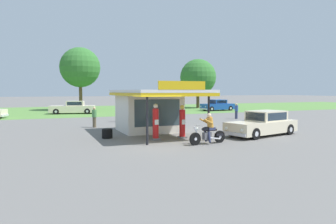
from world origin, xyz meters
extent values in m
plane|color=slate|center=(0.00, 0.00, 0.00)|extent=(300.00, 300.00, 0.00)
cube|color=#56843D|center=(0.00, 30.00, 0.00)|extent=(120.00, 24.00, 0.01)
cube|color=silver|center=(1.27, 5.29, 1.31)|extent=(3.74, 3.57, 2.63)
cube|color=#384C56|center=(1.27, 3.53, 1.37)|extent=(2.99, 0.05, 1.68)
cube|color=silver|center=(1.27, 3.61, 2.71)|extent=(4.44, 7.45, 0.16)
cube|color=gold|center=(1.27, 3.61, 2.53)|extent=(4.44, 7.45, 0.18)
cube|color=gold|center=(1.27, -0.09, 3.01)|extent=(2.62, 0.08, 0.44)
cylinder|color=black|center=(3.04, 0.28, 1.31)|extent=(0.12, 0.12, 2.63)
cylinder|color=black|center=(-0.50, 0.28, 1.31)|extent=(0.12, 0.12, 2.63)
cube|color=slate|center=(0.45, 1.64, 0.05)|extent=(0.44, 0.44, 0.10)
cylinder|color=red|center=(0.45, 1.64, 0.92)|extent=(0.34, 0.34, 1.65)
cube|color=white|center=(0.45, 1.46, 1.01)|extent=(0.22, 0.02, 0.28)
sphere|color=white|center=(0.45, 1.64, 1.89)|extent=(0.26, 0.26, 0.26)
cube|color=slate|center=(2.09, 1.64, 0.05)|extent=(0.44, 0.44, 0.10)
cylinder|color=red|center=(2.09, 1.64, 0.87)|extent=(0.34, 0.34, 1.54)
cube|color=white|center=(2.09, 1.46, 0.95)|extent=(0.22, 0.02, 0.28)
sphere|color=#EACC4C|center=(2.09, 1.64, 1.78)|extent=(0.26, 0.26, 0.26)
cylinder|color=black|center=(1.69, -0.74, 0.32)|extent=(0.65, 0.18, 0.64)
cylinder|color=silver|center=(1.69, -0.74, 0.32)|extent=(0.17, 0.14, 0.16)
cylinder|color=black|center=(3.24, -0.54, 0.32)|extent=(0.65, 0.18, 0.64)
cylinder|color=silver|center=(3.24, -0.54, 0.32)|extent=(0.17, 0.14, 0.16)
ellipsoid|color=black|center=(2.36, -0.65, 0.78)|extent=(0.59, 0.31, 0.24)
cube|color=#59595E|center=(2.41, -0.65, 0.42)|extent=(0.47, 0.29, 0.36)
cube|color=black|center=(2.71, -0.61, 0.72)|extent=(0.51, 0.32, 0.10)
cylinder|color=silver|center=(1.78, -0.72, 0.60)|extent=(0.37, 0.12, 0.71)
cylinder|color=silver|center=(1.90, -0.71, 0.98)|extent=(0.12, 0.70, 0.04)
sphere|color=silver|center=(1.80, -0.72, 0.82)|extent=(0.16, 0.16, 0.16)
cube|color=black|center=(3.19, -0.55, 0.44)|extent=(0.46, 0.23, 0.12)
cylinder|color=silver|center=(2.83, -0.73, 0.28)|extent=(0.71, 0.17, 0.18)
cube|color=#2D3351|center=(2.64, -0.62, 0.78)|extent=(0.44, 0.39, 0.14)
cylinder|color=#2D3351|center=(2.46, -0.80, 0.38)|extent=(0.15, 0.24, 0.56)
cylinder|color=#2D3351|center=(2.42, -0.48, 0.38)|extent=(0.15, 0.24, 0.56)
cylinder|color=gold|center=(2.60, -0.62, 1.09)|extent=(0.45, 0.37, 0.60)
sphere|color=beige|center=(2.54, -0.63, 1.47)|extent=(0.22, 0.22, 0.22)
cylinder|color=gold|center=(2.39, -0.85, 1.18)|extent=(0.54, 0.16, 0.31)
cylinder|color=gold|center=(2.34, -0.45, 1.18)|extent=(0.54, 0.16, 0.31)
cube|color=beige|center=(7.02, 0.73, 0.53)|extent=(5.19, 2.89, 0.71)
cube|color=beige|center=(7.46, 0.84, 1.19)|extent=(2.53, 2.06, 0.61)
cube|color=#283847|center=(6.40, 0.58, 1.19)|extent=(0.36, 1.38, 0.49)
cube|color=#283847|center=(7.64, 0.08, 1.19)|extent=(1.85, 0.47, 0.46)
cube|color=#283847|center=(7.28, 1.59, 1.19)|extent=(1.85, 0.47, 0.46)
cube|color=silver|center=(4.61, 0.16, 0.30)|extent=(0.51, 1.69, 0.18)
cube|color=silver|center=(9.44, 1.31, 0.30)|extent=(0.51, 1.69, 0.18)
sphere|color=white|center=(4.73, -0.41, 0.57)|extent=(0.18, 0.18, 0.18)
sphere|color=white|center=(4.47, 0.72, 0.57)|extent=(0.18, 0.18, 0.18)
cylinder|color=black|center=(5.60, -0.47, 0.33)|extent=(0.69, 0.35, 0.66)
cylinder|color=silver|center=(5.60, -0.47, 0.33)|extent=(0.34, 0.28, 0.30)
cylinder|color=black|center=(5.21, 1.16, 0.33)|extent=(0.69, 0.35, 0.66)
cylinder|color=silver|center=(5.21, 1.16, 0.33)|extent=(0.34, 0.28, 0.30)
cylinder|color=black|center=(8.84, 0.30, 0.33)|extent=(0.69, 0.35, 0.66)
cylinder|color=silver|center=(8.84, 0.30, 0.33)|extent=(0.34, 0.28, 0.30)
cylinder|color=black|center=(8.45, 1.94, 0.33)|extent=(0.69, 0.35, 0.66)
cylinder|color=silver|center=(8.45, 1.94, 0.33)|extent=(0.34, 0.28, 0.30)
cube|color=#B7B7BC|center=(6.75, 22.52, 0.53)|extent=(5.48, 2.79, 0.71)
cube|color=#B7B7BC|center=(6.52, 22.48, 1.14)|extent=(2.32, 2.00, 0.51)
cube|color=#283847|center=(7.51, 22.66, 1.14)|extent=(0.30, 1.45, 0.41)
cube|color=#283847|center=(6.38, 23.28, 1.14)|extent=(1.73, 0.34, 0.39)
cube|color=#283847|center=(6.67, 21.68, 1.14)|extent=(1.73, 0.34, 0.39)
cube|color=silver|center=(9.35, 23.00, 0.30)|extent=(0.44, 1.78, 0.18)
cube|color=silver|center=(4.15, 22.05, 0.30)|extent=(0.44, 1.78, 0.18)
sphere|color=white|center=(9.25, 23.59, 0.57)|extent=(0.18, 0.18, 0.18)
sphere|color=white|center=(9.47, 22.41, 0.57)|extent=(0.18, 0.18, 0.18)
cylinder|color=black|center=(8.34, 23.71, 0.33)|extent=(0.69, 0.32, 0.66)
cylinder|color=silver|center=(8.34, 23.71, 0.33)|extent=(0.33, 0.27, 0.30)
cylinder|color=black|center=(8.65, 21.97, 0.33)|extent=(0.69, 0.32, 0.66)
cylinder|color=silver|center=(8.65, 21.97, 0.33)|extent=(0.33, 0.27, 0.30)
cylinder|color=black|center=(4.84, 23.07, 0.33)|extent=(0.69, 0.32, 0.66)
cylinder|color=silver|center=(4.84, 23.07, 0.33)|extent=(0.33, 0.27, 0.30)
cylinder|color=black|center=(5.16, 21.34, 0.33)|extent=(0.69, 0.32, 0.66)
cylinder|color=silver|center=(5.16, 21.34, 0.33)|extent=(0.33, 0.27, 0.30)
cube|color=beige|center=(-2.01, 23.88, 0.57)|extent=(5.49, 3.01, 0.79)
cube|color=beige|center=(-1.71, 23.81, 1.25)|extent=(2.31, 2.09, 0.56)
cube|color=#283847|center=(-2.66, 24.02, 1.25)|extent=(0.37, 1.47, 0.45)
cube|color=#283847|center=(-1.89, 23.00, 1.25)|extent=(1.66, 0.40, 0.43)
cube|color=#283847|center=(-1.53, 24.62, 1.25)|extent=(1.66, 0.40, 0.43)
cube|color=silver|center=(-4.57, 24.45, 0.30)|extent=(0.52, 1.81, 0.18)
cube|color=silver|center=(0.55, 23.30, 0.30)|extent=(0.52, 1.81, 0.18)
sphere|color=white|center=(-4.72, 23.86, 0.61)|extent=(0.18, 0.18, 0.18)
sphere|color=white|center=(-4.45, 25.06, 0.61)|extent=(0.18, 0.18, 0.18)
cylinder|color=black|center=(-3.93, 23.39, 0.33)|extent=(0.69, 0.34, 0.66)
cylinder|color=silver|center=(-3.93, 23.39, 0.33)|extent=(0.34, 0.28, 0.30)
cylinder|color=black|center=(-3.53, 25.14, 0.33)|extent=(0.69, 0.34, 0.66)
cylinder|color=silver|center=(-3.53, 25.14, 0.33)|extent=(0.34, 0.28, 0.30)
cylinder|color=black|center=(-0.48, 22.61, 0.33)|extent=(0.69, 0.34, 0.66)
cylinder|color=silver|center=(-0.48, 22.61, 0.33)|extent=(0.34, 0.28, 0.30)
cylinder|color=black|center=(-0.09, 24.37, 0.33)|extent=(0.69, 0.34, 0.66)
cylinder|color=silver|center=(-0.09, 24.37, 0.33)|extent=(0.34, 0.28, 0.30)
cube|color=silver|center=(-8.89, 20.10, 0.30)|extent=(0.58, 1.64, 0.18)
cylinder|color=black|center=(-9.43, 21.11, 0.33)|extent=(0.69, 0.38, 0.66)
cylinder|color=silver|center=(-9.43, 21.11, 0.33)|extent=(0.35, 0.29, 0.30)
cube|color=#19479E|center=(17.22, 22.29, 0.57)|extent=(4.77, 2.17, 0.78)
cube|color=#19479E|center=(17.36, 22.30, 1.25)|extent=(2.01, 1.75, 0.57)
cube|color=#283847|center=(16.43, 22.23, 1.25)|extent=(0.14, 1.44, 0.46)
cube|color=#283847|center=(17.41, 21.50, 1.25)|extent=(1.61, 0.15, 0.43)
cube|color=#283847|center=(17.30, 23.09, 1.25)|extent=(1.61, 0.15, 0.43)
cube|color=silver|center=(14.87, 22.12, 0.30)|extent=(0.25, 1.75, 0.18)
cube|color=silver|center=(19.57, 22.46, 0.30)|extent=(0.25, 1.75, 0.18)
sphere|color=white|center=(14.90, 21.53, 0.61)|extent=(0.18, 0.18, 0.18)
sphere|color=white|center=(14.82, 22.70, 0.61)|extent=(0.18, 0.18, 0.18)
cylinder|color=black|center=(15.70, 21.31, 0.33)|extent=(0.67, 0.25, 0.66)
cylinder|color=silver|center=(15.70, 21.31, 0.33)|extent=(0.31, 0.24, 0.30)
cylinder|color=black|center=(15.58, 23.03, 0.33)|extent=(0.67, 0.25, 0.66)
cylinder|color=silver|center=(15.58, 23.03, 0.33)|extent=(0.31, 0.24, 0.30)
cylinder|color=black|center=(18.86, 21.54, 0.33)|extent=(0.67, 0.25, 0.66)
cylinder|color=silver|center=(18.86, 21.54, 0.33)|extent=(0.31, 0.24, 0.30)
cylinder|color=black|center=(18.74, 23.26, 0.33)|extent=(0.67, 0.25, 0.66)
cylinder|color=silver|center=(18.74, 23.26, 0.33)|extent=(0.31, 0.24, 0.30)
cylinder|color=brown|center=(-1.79, 8.85, 0.39)|extent=(0.26, 0.26, 0.77)
cylinder|color=#4C8C4C|center=(-1.79, 8.85, 1.04)|extent=(0.34, 0.34, 0.55)
sphere|color=tan|center=(-1.79, 8.85, 1.42)|extent=(0.21, 0.21, 0.21)
cylinder|color=brown|center=(1.00, 12.28, 0.38)|extent=(0.26, 0.26, 0.76)
cylinder|color=#4C8C4C|center=(1.00, 12.28, 1.03)|extent=(0.34, 0.34, 0.54)
sphere|color=#9E704C|center=(1.00, 12.28, 1.40)|extent=(0.21, 0.21, 0.21)
cylinder|color=black|center=(1.00, 12.28, 1.47)|extent=(0.33, 0.33, 0.02)
cylinder|color=#2D3351|center=(12.21, 10.71, 0.39)|extent=(0.26, 0.26, 0.77)
cylinder|color=#2D4C8C|center=(12.21, 10.71, 1.05)|extent=(0.34, 0.34, 0.55)
sphere|color=tan|center=(12.21, 10.71, 1.42)|extent=(0.21, 0.21, 0.21)
cylinder|color=brown|center=(-0.27, 30.88, 1.98)|extent=(0.46, 0.46, 3.97)
sphere|color=#33702D|center=(-0.27, 30.88, 6.09)|extent=(5.67, 5.67, 5.67)
cylinder|color=brown|center=(18.04, 29.62, 1.40)|extent=(0.49, 0.49, 2.81)
sphere|color=#33702D|center=(18.04, 29.62, 4.99)|extent=(5.82, 5.82, 5.82)
cylinder|color=black|center=(-1.94, 3.23, 0.09)|extent=(0.60, 0.60, 0.18)
cylinder|color=black|center=(-1.94, 3.23, 0.27)|extent=(0.60, 0.60, 0.18)
cylinder|color=black|center=(-1.94, 3.23, 0.45)|extent=(0.60, 0.60, 0.18)
camera|label=1|loc=(-5.33, -14.11, 2.71)|focal=32.42mm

